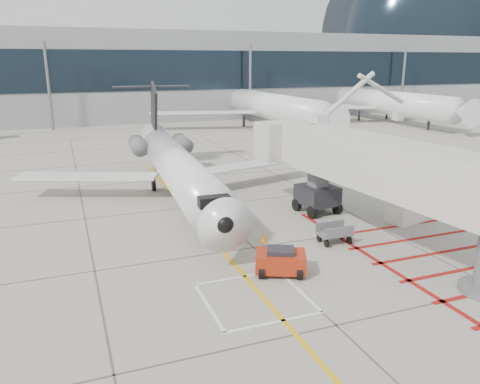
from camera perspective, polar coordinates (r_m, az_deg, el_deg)
name	(u,v)px	position (r m, az deg, el deg)	size (l,w,h in m)	color
ground_plane	(288,280)	(21.33, 5.84, -10.60)	(260.00, 260.00, 0.00)	gray
regional_jet	(182,153)	(30.44, -7.03, 4.80)	(22.57, 28.45, 7.46)	white
jet_bridge	(385,176)	(25.34, 17.31, 1.89)	(8.72, 18.42, 7.37)	silver
pushback_tug	(280,260)	(21.59, 4.96, -8.30)	(2.26, 1.41, 1.32)	#A2260F
baggage_cart	(334,233)	(25.57, 11.44, -4.94)	(1.72, 1.09, 1.09)	#5C5C61
ground_power_unit	(407,207)	(29.93, 19.68, -1.73)	(2.35, 1.37, 1.86)	white
cone_nose	(205,239)	(25.20, -4.29, -5.73)	(0.34, 0.34, 0.47)	orange
cone_side	(263,238)	(25.26, 2.86, -5.56)	(0.38, 0.38, 0.53)	orange
terminal_building	(167,75)	(89.05, -8.92, 13.96)	(180.00, 28.00, 14.00)	gray
terminal_glass_band	(186,70)	(75.35, -6.62, 14.52)	(180.00, 0.10, 6.00)	black
terminal_dome	(432,40)	(117.45, 22.31, 16.82)	(40.00, 28.00, 28.00)	black
bg_aircraft_c	(266,89)	(69.08, 3.25, 12.48)	(33.40, 37.11, 11.13)	silver
bg_aircraft_d	(382,87)	(79.43, 16.96, 12.18)	(32.75, 36.39, 10.92)	silver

